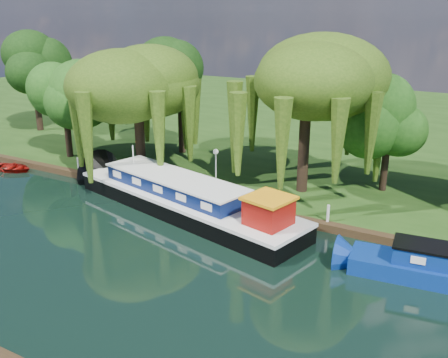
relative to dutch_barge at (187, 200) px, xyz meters
The scene contains 12 objects.
ground 6.57m from the dutch_barge, 97.11° to the right, with size 120.00×120.00×0.00m, color black.
far_bank 27.56m from the dutch_barge, 91.68° to the left, with size 120.00×52.00×0.45m, color #19360E.
dutch_barge is the anchor object (origin of this frame).
red_dinghy 16.33m from the dutch_barge, behind, with size 2.38×3.34×0.69m, color maroon.
willow_left 9.89m from the dutch_barge, 147.89° to the left, with size 7.11×7.11×8.52m.
willow_right 10.02m from the dutch_barge, 49.61° to the left, with size 7.46×7.46×9.09m.
tree_far_left 15.56m from the dutch_barge, 162.87° to the left, with size 4.60×4.60×7.41m.
tree_far_back 26.13m from the dutch_barge, 157.73° to the left, with size 5.07×5.07×8.53m.
tree_far_mid 13.28m from the dutch_barge, 125.08° to the left, with size 5.16×5.16×8.44m.
tree_far_right 13.66m from the dutch_barge, 41.98° to the left, with size 3.96×3.96×6.49m.
lamppost 4.34m from the dutch_barge, 94.33° to the left, with size 0.36×0.36×2.56m.
mooring_posts 2.34m from the dutch_barge, 123.93° to the left, with size 19.16×0.16×1.00m.
Camera 1 is at (16.54, -16.90, 11.81)m, focal length 40.00 mm.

